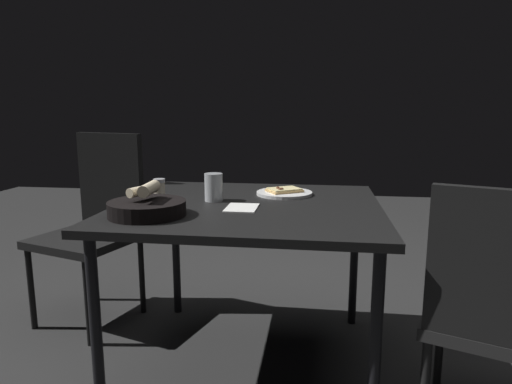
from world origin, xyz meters
TOP-DOWN VIEW (x-y plane):
  - ground at (0.00, 0.00)m, footprint 8.00×8.00m
  - dining_table at (0.00, 0.00)m, footprint 0.99×1.05m
  - pizza_plate at (-0.21, 0.13)m, footprint 0.25×0.25m
  - bread_basket at (0.27, -0.33)m, footprint 0.28×0.28m
  - beer_glass at (-0.03, -0.16)m, footprint 0.08×0.08m
  - pepper_shaker at (-0.04, -0.40)m, footprint 0.05×0.05m
  - napkin at (0.10, -0.02)m, footprint 0.16×0.12m
  - chair_near at (-0.36, -0.86)m, footprint 0.55×0.55m
  - chair_far at (0.41, 0.84)m, footprint 0.57×0.57m

SIDE VIEW (x-z plane):
  - ground at x=0.00m, z-range 0.00..0.00m
  - chair_far at x=0.41m, z-range 0.06..0.94m
  - chair_near at x=-0.36m, z-range 0.06..1.03m
  - dining_table at x=0.00m, z-range 0.30..1.01m
  - napkin at x=0.10m, z-range 0.71..0.72m
  - pizza_plate at x=-0.21m, z-range 0.70..0.74m
  - bread_basket at x=0.27m, z-range 0.68..0.81m
  - pepper_shaker at x=-0.04m, z-range 0.71..0.79m
  - beer_glass at x=-0.03m, z-range 0.70..0.82m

